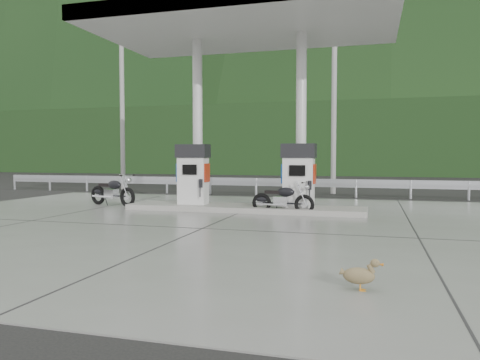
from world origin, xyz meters
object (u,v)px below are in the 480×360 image
(gas_pump_right, at_px, (299,176))
(duck, at_px, (359,276))
(gas_pump_left, at_px, (193,174))
(motorcycle_left, at_px, (112,192))
(motorcycle_right, at_px, (283,199))

(gas_pump_right, height_order, duck, gas_pump_right)
(gas_pump_left, bearing_deg, gas_pump_right, 0.00)
(gas_pump_right, relative_size, duck, 3.88)
(gas_pump_left, height_order, motorcycle_left, gas_pump_left)
(gas_pump_left, xyz_separation_m, gas_pump_right, (3.20, 0.00, 0.00))
(gas_pump_left, bearing_deg, motorcycle_left, 176.24)
(gas_pump_right, bearing_deg, motorcycle_right, -135.37)
(gas_pump_left, relative_size, duck, 3.88)
(motorcycle_left, xyz_separation_m, duck, (7.94, -7.62, -0.27))
(duck, bearing_deg, gas_pump_left, 124.53)
(motorcycle_right, xyz_separation_m, duck, (2.26, -7.05, -0.23))
(motorcycle_left, height_order, duck, motorcycle_left)
(motorcycle_left, bearing_deg, gas_pump_left, 13.28)
(gas_pump_right, xyz_separation_m, motorcycle_right, (-0.39, -0.38, -0.65))
(gas_pump_left, bearing_deg, duck, -55.67)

